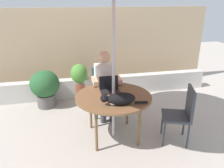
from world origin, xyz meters
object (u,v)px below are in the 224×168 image
Objects in this scene: cat at (119,99)px; potted_plant_near_fence at (45,87)px; chair_occupied at (104,87)px; person_seated at (105,81)px; laptop at (109,87)px; chair_empty at (182,111)px; patio_table at (113,99)px; potted_plant_by_chair at (79,79)px.

cat is 2.00m from potted_plant_near_fence.
chair_occupied is 1.16× the size of potted_plant_near_fence.
laptop is at bearing -92.05° from person_seated.
cat is at bearing -89.30° from person_seated.
chair_empty is 2.90× the size of laptop.
potted_plant_near_fence is at bearing 141.11° from chair_empty.
chair_occupied is 1.52m from chair_empty.
chair_occupied is (0.00, 0.84, -0.14)m from patio_table.
person_seated is at bearing 90.70° from cat.
patio_table is at bearing -85.60° from laptop.
person_seated is 0.47m from laptop.
chair_empty is (0.97, -0.34, -0.14)m from patio_table.
laptop reaches higher than cat.
chair_occupied is 1.00× the size of chair_empty.
person_seated is 4.03× the size of laptop.
chair_empty is at bearing -46.63° from person_seated.
person_seated reaches higher than laptop.
laptop is (-0.02, -0.47, 0.08)m from person_seated.
cat is 0.86× the size of potted_plant_near_fence.
person_seated reaches higher than chair_occupied.
laptop is (-0.02, 0.22, 0.11)m from patio_table.
patio_table is at bearing -76.83° from potted_plant_by_chair.
chair_occupied is at bearing 90.60° from cat.
cat is (0.01, -1.14, 0.27)m from chair_occupied.
laptop reaches higher than chair_empty.
cat is at bearing -78.46° from potted_plant_by_chair.
person_seated is 1.61× the size of potted_plant_near_fence.
chair_occupied is 1.20m from potted_plant_near_fence.
laptop is 0.47× the size of cat.
patio_table is 1.52× the size of potted_plant_by_chair.
laptop reaches higher than patio_table.
cat is 0.87× the size of potted_plant_by_chair.
patio_table is 1.73m from potted_plant_near_fence.
cat is (0.01, -0.98, 0.10)m from person_seated.
potted_plant_by_chair is (-1.35, 2.00, -0.11)m from chair_empty.
person_seated reaches higher than potted_plant_by_chair.
chair_empty reaches higher than patio_table.
patio_table is at bearing 160.60° from chair_empty.
chair_empty is 0.99m from cat.
patio_table is 0.94× the size of person_seated.
laptop is at bearing -91.54° from chair_occupied.
potted_plant_by_chair is (0.71, 0.34, -0.02)m from potted_plant_near_fence.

